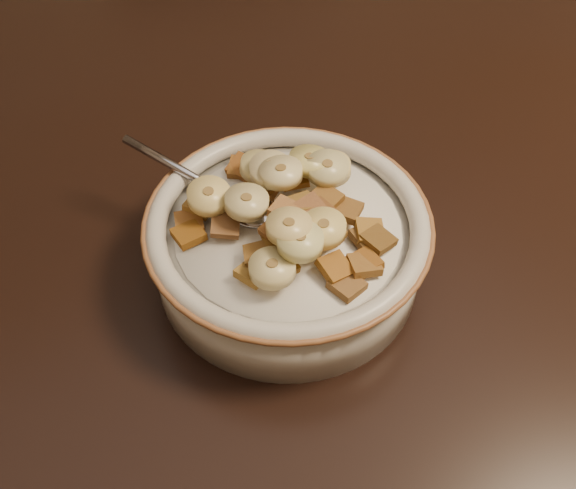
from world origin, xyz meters
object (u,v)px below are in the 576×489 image
object	(u,v)px
cereal_bowl	(288,250)
spoon	(250,208)
chair	(250,37)
table	(304,191)

from	to	relation	value
cereal_bowl	spoon	distance (m)	0.04
chair	spoon	distance (m)	0.81
chair	cereal_bowl	xyz separation A→B (m)	(-0.19, -0.74, 0.28)
table	spoon	world-z (taller)	spoon
table	chair	size ratio (longest dim) A/B	1.43
table	spoon	bearing A→B (deg)	-137.10
chair	spoon	bearing A→B (deg)	-96.20
table	chair	distance (m)	0.70
chair	cereal_bowl	size ratio (longest dim) A/B	4.93
table	chair	bearing A→B (deg)	74.98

